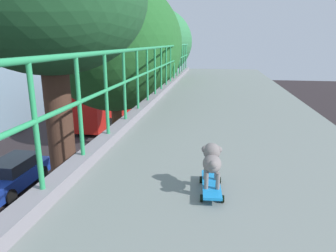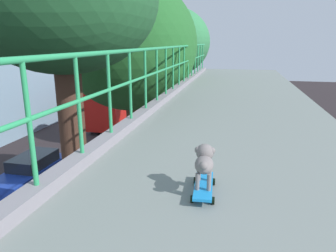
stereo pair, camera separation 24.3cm
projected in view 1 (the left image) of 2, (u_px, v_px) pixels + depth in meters
The scene contains 8 objects.
car_red_taxi_fifth at pixel (53, 207), 12.21m from camera, with size 1.97×4.37×1.55m.
car_blue_sixth at pixel (13, 175), 15.06m from camera, with size 1.82×4.47×1.50m.
city_bus at pixel (107, 99), 28.23m from camera, with size 2.72×11.49×3.47m.
roadside_tree_mid at pixel (49, 8), 6.23m from camera, with size 3.98×3.98×9.35m.
roadside_tree_far at pixel (114, 46), 10.93m from camera, with size 4.81×4.81×9.16m.
roadside_tree_farthest at pixel (155, 43), 18.14m from camera, with size 4.36×4.36×8.92m.
toy_skateboard at pixel (211, 185), 2.77m from camera, with size 0.23×0.57×0.09m.
small_dog at pixel (212, 159), 2.73m from camera, with size 0.19×0.38×0.34m.
Camera 1 is at (1.13, -0.54, 6.97)m, focal length 33.26 mm.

